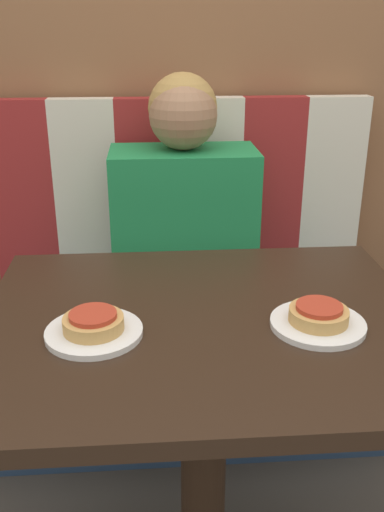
{
  "coord_description": "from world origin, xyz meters",
  "views": [
    {
      "loc": [
        -0.1,
        -0.98,
        1.3
      ],
      "look_at": [
        0.0,
        0.34,
        0.75
      ],
      "focal_mm": 40.0,
      "sensor_mm": 36.0,
      "label": 1
    }
  ],
  "objects": [
    {
      "name": "plate_right",
      "position": [
        0.21,
        -0.05,
        0.77
      ],
      "size": [
        0.18,
        0.18,
        0.01
      ],
      "color": "white",
      "rests_on": "dining_table"
    },
    {
      "name": "plate_left",
      "position": [
        -0.21,
        -0.05,
        0.77
      ],
      "size": [
        0.18,
        0.18,
        0.01
      ],
      "color": "white",
      "rests_on": "dining_table"
    },
    {
      "name": "pizza_left",
      "position": [
        -0.21,
        -0.05,
        0.79
      ],
      "size": [
        0.11,
        0.11,
        0.03
      ],
      "color": "tan",
      "rests_on": "plate_left"
    },
    {
      "name": "booth_seat",
      "position": [
        0.0,
        0.68,
        0.22
      ],
      "size": [
        1.26,
        0.51,
        0.43
      ],
      "color": "navy",
      "rests_on": "ground_plane"
    },
    {
      "name": "booth_backrest",
      "position": [
        0.0,
        0.9,
        0.75
      ],
      "size": [
        1.26,
        0.06,
        0.64
      ],
      "color": "maroon",
      "rests_on": "booth_seat"
    },
    {
      "name": "wall_back",
      "position": [
        0.0,
        0.99,
        1.3
      ],
      "size": [
        7.0,
        0.05,
        2.6
      ],
      "color": "brown",
      "rests_on": "ground_plane"
    },
    {
      "name": "person",
      "position": [
        0.0,
        0.68,
        0.78
      ],
      "size": [
        0.44,
        0.24,
        0.73
      ],
      "color": "#1E8447",
      "rests_on": "booth_seat"
    },
    {
      "name": "pizza_right",
      "position": [
        0.21,
        -0.05,
        0.79
      ],
      "size": [
        0.11,
        0.11,
        0.03
      ],
      "color": "tan",
      "rests_on": "plate_right"
    },
    {
      "name": "dining_table",
      "position": [
        0.0,
        0.0,
        0.65
      ],
      "size": [
        0.88,
        0.71,
        0.76
      ],
      "color": "black",
      "rests_on": "ground_plane"
    }
  ]
}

